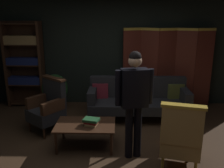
# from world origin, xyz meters

# --- Properties ---
(ground_plane) EXTENTS (10.00, 10.00, 0.00)m
(ground_plane) POSITION_xyz_m (0.00, 0.00, 0.00)
(ground_plane) COLOR #3D2819
(back_wall) EXTENTS (7.20, 0.10, 2.80)m
(back_wall) POSITION_xyz_m (0.00, 2.45, 1.40)
(back_wall) COLOR black
(back_wall) RESTS_ON ground_plane
(folding_screen) EXTENTS (2.13, 0.29, 1.90)m
(folding_screen) POSITION_xyz_m (1.27, 2.18, 0.99)
(folding_screen) COLOR #5B2319
(folding_screen) RESTS_ON ground_plane
(bookshelf) EXTENTS (0.90, 0.32, 2.05)m
(bookshelf) POSITION_xyz_m (-2.15, 2.20, 1.07)
(bookshelf) COLOR #382114
(bookshelf) RESTS_ON ground_plane
(velvet_couch) EXTENTS (2.12, 0.78, 0.88)m
(velvet_couch) POSITION_xyz_m (0.55, 1.45, 0.45)
(velvet_couch) COLOR #382114
(velvet_couch) RESTS_ON ground_plane
(coffee_table) EXTENTS (1.00, 0.64, 0.42)m
(coffee_table) POSITION_xyz_m (-0.44, 0.18, 0.37)
(coffee_table) COLOR #382114
(coffee_table) RESTS_ON ground_plane
(armchair_gilt_accent) EXTENTS (0.70, 0.70, 1.04)m
(armchair_gilt_accent) POSITION_xyz_m (1.04, -0.36, 0.49)
(armchair_gilt_accent) COLOR gold
(armchair_gilt_accent) RESTS_ON ground_plane
(armchair_wing_left) EXTENTS (0.81, 0.81, 1.04)m
(armchair_wing_left) POSITION_xyz_m (-1.23, 0.80, 0.49)
(armchair_wing_left) COLOR #382114
(armchair_wing_left) RESTS_ON ground_plane
(standing_figure) EXTENTS (0.58, 0.29, 1.70)m
(standing_figure) POSITION_xyz_m (0.36, -0.11, 1.03)
(standing_figure) COLOR black
(standing_figure) RESTS_ON ground_plane
(potted_plant) EXTENTS (0.59, 0.59, 0.88)m
(potted_plant) POSITION_xyz_m (-1.34, 1.78, 0.51)
(potted_plant) COLOR brown
(potted_plant) RESTS_ON ground_plane
(book_tan_leather) EXTENTS (0.23, 0.22, 0.04)m
(book_tan_leather) POSITION_xyz_m (-0.33, 0.14, 0.44)
(book_tan_leather) COLOR #9E7A47
(book_tan_leather) RESTS_ON coffee_table
(book_red_leather) EXTENTS (0.25, 0.21, 0.04)m
(book_red_leather) POSITION_xyz_m (-0.33, 0.14, 0.48)
(book_red_leather) COLOR maroon
(book_red_leather) RESTS_ON book_tan_leather
(book_green_cloth) EXTENTS (0.29, 0.24, 0.04)m
(book_green_cloth) POSITION_xyz_m (-0.33, 0.14, 0.52)
(book_green_cloth) COLOR #1E4C28
(book_green_cloth) RESTS_ON book_red_leather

